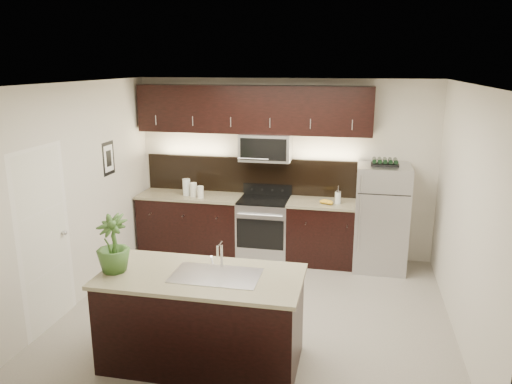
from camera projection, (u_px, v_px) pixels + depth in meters
ground at (258, 310)px, 6.07m from camera, size 4.50×4.50×0.00m
room_walls at (248, 174)px, 5.63m from camera, size 4.52×4.02×2.71m
counter_run at (251, 227)px, 7.64m from camera, size 3.51×0.65×0.94m
upper_fixtures at (254, 117)px, 7.36m from camera, size 3.49×0.40×1.66m
island at (202, 318)px, 4.92m from camera, size 1.96×0.96×0.94m
sink_faucet at (216, 274)px, 4.78m from camera, size 0.84×0.50×0.28m
refrigerator at (381, 218)px, 7.13m from camera, size 0.74×0.67×1.53m
wine_rack at (385, 162)px, 6.93m from camera, size 0.38×0.23×0.09m
plant at (113, 244)px, 4.80m from camera, size 0.37×0.37×0.57m
canisters at (192, 189)px, 7.59m from camera, size 0.36×0.21×0.26m
french_press at (338, 197)px, 7.20m from camera, size 0.09×0.09×0.26m
bananas at (324, 201)px, 7.23m from camera, size 0.25×0.22×0.06m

